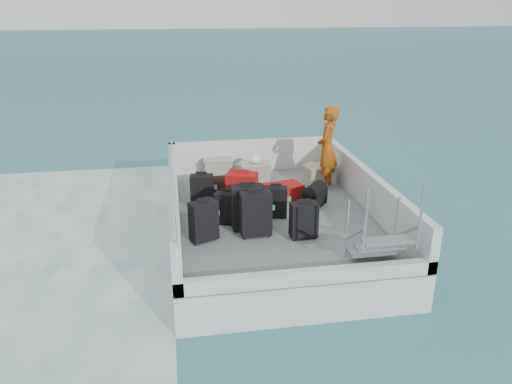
{
  "coord_description": "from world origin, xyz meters",
  "views": [
    {
      "loc": [
        -1.66,
        -8.03,
        4.14
      ],
      "look_at": [
        -0.3,
        0.09,
        1.0
      ],
      "focal_mm": 35.0,
      "sensor_mm": 36.0,
      "label": 1
    }
  ],
  "objects_px": {
    "crate_3": "(320,175)",
    "suitcase_7": "(276,202)",
    "suitcase_1": "(226,208)",
    "suitcase_3": "(256,214)",
    "suitcase_5": "(242,193)",
    "suitcase_8": "(283,191)",
    "passenger": "(327,148)",
    "suitcase_6": "(304,221)",
    "suitcase_0": "(204,221)",
    "suitcase_4": "(247,208)",
    "crate_1": "(252,172)",
    "crate_0": "(218,168)",
    "crate_2": "(255,173)",
    "suitcase_2": "(202,191)"
  },
  "relations": [
    {
      "from": "suitcase_1",
      "to": "crate_2",
      "type": "bearing_deg",
      "value": 90.13
    },
    {
      "from": "crate_1",
      "to": "crate_3",
      "type": "distance_m",
      "value": 1.42
    },
    {
      "from": "suitcase_4",
      "to": "suitcase_8",
      "type": "bearing_deg",
      "value": 55.34
    },
    {
      "from": "passenger",
      "to": "suitcase_1",
      "type": "bearing_deg",
      "value": -28.37
    },
    {
      "from": "suitcase_8",
      "to": "suitcase_4",
      "type": "bearing_deg",
      "value": 129.07
    },
    {
      "from": "crate_0",
      "to": "crate_3",
      "type": "relative_size",
      "value": 1.02
    },
    {
      "from": "suitcase_6",
      "to": "passenger",
      "type": "bearing_deg",
      "value": 62.79
    },
    {
      "from": "suitcase_8",
      "to": "suitcase_3",
      "type": "bearing_deg",
      "value": 137.03
    },
    {
      "from": "suitcase_4",
      "to": "crate_0",
      "type": "xyz_separation_m",
      "value": [
        -0.21,
        2.78,
        -0.19
      ]
    },
    {
      "from": "suitcase_5",
      "to": "suitcase_7",
      "type": "distance_m",
      "value": 0.63
    },
    {
      "from": "crate_2",
      "to": "crate_3",
      "type": "xyz_separation_m",
      "value": [
        1.28,
        -0.37,
        -0.0
      ]
    },
    {
      "from": "suitcase_8",
      "to": "passenger",
      "type": "relative_size",
      "value": 0.42
    },
    {
      "from": "suitcase_3",
      "to": "crate_3",
      "type": "bearing_deg",
      "value": 50.52
    },
    {
      "from": "crate_0",
      "to": "crate_2",
      "type": "bearing_deg",
      "value": -31.25
    },
    {
      "from": "suitcase_5",
      "to": "suitcase_0",
      "type": "bearing_deg",
      "value": -105.12
    },
    {
      "from": "suitcase_4",
      "to": "crate_1",
      "type": "relative_size",
      "value": 1.44
    },
    {
      "from": "suitcase_1",
      "to": "suitcase_3",
      "type": "distance_m",
      "value": 0.69
    },
    {
      "from": "suitcase_0",
      "to": "passenger",
      "type": "bearing_deg",
      "value": 13.88
    },
    {
      "from": "suitcase_3",
      "to": "crate_2",
      "type": "distance_m",
      "value": 2.66
    },
    {
      "from": "suitcase_3",
      "to": "suitcase_1",
      "type": "bearing_deg",
      "value": 125.3
    },
    {
      "from": "suitcase_6",
      "to": "suitcase_8",
      "type": "bearing_deg",
      "value": 86.34
    },
    {
      "from": "suitcase_1",
      "to": "suitcase_6",
      "type": "height_order",
      "value": "suitcase_6"
    },
    {
      "from": "crate_3",
      "to": "suitcase_5",
      "type": "bearing_deg",
      "value": -145.22
    },
    {
      "from": "suitcase_4",
      "to": "crate_2",
      "type": "height_order",
      "value": "suitcase_4"
    },
    {
      "from": "crate_1",
      "to": "passenger",
      "type": "xyz_separation_m",
      "value": [
        1.4,
        -0.72,
        0.67
      ]
    },
    {
      "from": "crate_0",
      "to": "crate_3",
      "type": "distance_m",
      "value": 2.18
    },
    {
      "from": "crate_0",
      "to": "suitcase_8",
      "type": "bearing_deg",
      "value": -54.44
    },
    {
      "from": "suitcase_3",
      "to": "crate_0",
      "type": "xyz_separation_m",
      "value": [
        -0.3,
        3.06,
        -0.19
      ]
    },
    {
      "from": "suitcase_3",
      "to": "crate_3",
      "type": "height_order",
      "value": "suitcase_3"
    },
    {
      "from": "suitcase_3",
      "to": "suitcase_4",
      "type": "bearing_deg",
      "value": 106.16
    },
    {
      "from": "suitcase_0",
      "to": "passenger",
      "type": "height_order",
      "value": "passenger"
    },
    {
      "from": "suitcase_2",
      "to": "passenger",
      "type": "distance_m",
      "value": 2.64
    },
    {
      "from": "suitcase_3",
      "to": "suitcase_7",
      "type": "height_order",
      "value": "suitcase_3"
    },
    {
      "from": "suitcase_7",
      "to": "crate_0",
      "type": "bearing_deg",
      "value": 120.33
    },
    {
      "from": "suitcase_7",
      "to": "crate_2",
      "type": "bearing_deg",
      "value": 103.36
    },
    {
      "from": "crate_0",
      "to": "crate_1",
      "type": "xyz_separation_m",
      "value": [
        0.67,
        -0.37,
        -0.02
      ]
    },
    {
      "from": "crate_2",
      "to": "passenger",
      "type": "xyz_separation_m",
      "value": [
        1.33,
        -0.65,
        0.65
      ]
    },
    {
      "from": "suitcase_0",
      "to": "crate_3",
      "type": "height_order",
      "value": "suitcase_0"
    },
    {
      "from": "suitcase_4",
      "to": "crate_2",
      "type": "distance_m",
      "value": 2.4
    },
    {
      "from": "suitcase_6",
      "to": "suitcase_0",
      "type": "bearing_deg",
      "value": 172.71
    },
    {
      "from": "suitcase_0",
      "to": "suitcase_4",
      "type": "bearing_deg",
      "value": 0.22
    },
    {
      "from": "suitcase_4",
      "to": "crate_3",
      "type": "distance_m",
      "value": 2.67
    },
    {
      "from": "crate_0",
      "to": "crate_2",
      "type": "relative_size",
      "value": 1.02
    },
    {
      "from": "suitcase_3",
      "to": "suitcase_4",
      "type": "height_order",
      "value": "suitcase_4"
    },
    {
      "from": "suitcase_1",
      "to": "crate_1",
      "type": "distance_m",
      "value": 2.29
    },
    {
      "from": "crate_3",
      "to": "suitcase_7",
      "type": "bearing_deg",
      "value": -128.72
    },
    {
      "from": "suitcase_5",
      "to": "suitcase_8",
      "type": "relative_size",
      "value": 1.05
    },
    {
      "from": "crate_1",
      "to": "suitcase_6",
      "type": "bearing_deg",
      "value": -82.72
    },
    {
      "from": "suitcase_1",
      "to": "suitcase_5",
      "type": "bearing_deg",
      "value": 75.89
    },
    {
      "from": "suitcase_7",
      "to": "suitcase_0",
      "type": "bearing_deg",
      "value": -138.23
    }
  ]
}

